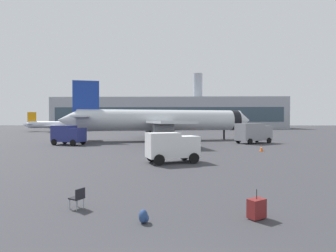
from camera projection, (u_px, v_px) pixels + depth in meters
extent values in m
cylinder|color=silver|center=(163.00, 120.00, 48.83)|extent=(30.02, 10.97, 3.80)
cone|color=silver|center=(244.00, 120.00, 52.24)|extent=(3.20, 4.08, 3.61)
cone|color=silver|center=(67.00, 120.00, 45.33)|extent=(3.93, 4.09, 3.42)
cylinder|color=black|center=(234.00, 120.00, 51.78)|extent=(2.30, 4.10, 3.88)
cube|color=silver|center=(151.00, 122.00, 56.44)|extent=(8.54, 16.69, 0.36)
cube|color=silver|center=(167.00, 122.00, 40.80)|extent=(8.54, 16.69, 0.36)
cylinder|color=gray|center=(153.00, 128.00, 54.03)|extent=(3.64, 2.91, 2.20)
cylinder|color=gray|center=(163.00, 130.00, 43.27)|extent=(3.64, 2.91, 2.20)
cube|color=#193899|center=(86.00, 99.00, 45.91)|extent=(4.36, 1.42, 6.40)
cube|color=silver|center=(85.00, 117.00, 49.00)|extent=(3.98, 6.45, 0.24)
cube|color=silver|center=(81.00, 116.00, 42.74)|extent=(3.98, 6.45, 0.24)
cylinder|color=black|center=(224.00, 135.00, 51.41)|extent=(0.36, 0.36, 1.80)
cylinder|color=black|center=(150.00, 135.00, 50.81)|extent=(0.44, 0.44, 1.80)
cylinder|color=black|center=(154.00, 136.00, 46.12)|extent=(0.44, 0.44, 1.80)
cylinder|color=silver|center=(58.00, 125.00, 90.43)|extent=(18.51, 6.32, 2.34)
cone|color=silver|center=(89.00, 125.00, 92.29)|extent=(1.93, 2.49, 2.22)
cone|color=silver|center=(26.00, 125.00, 88.53)|extent=(2.38, 2.48, 2.10)
cylinder|color=black|center=(85.00, 125.00, 92.03)|extent=(1.36, 2.51, 2.38)
cube|color=silver|center=(59.00, 125.00, 95.15)|extent=(5.03, 10.24, 0.22)
cube|color=silver|center=(53.00, 125.00, 85.49)|extent=(5.03, 10.24, 0.22)
cylinder|color=gray|center=(59.00, 127.00, 93.66)|extent=(2.22, 1.75, 1.35)
cylinder|color=gray|center=(54.00, 128.00, 87.01)|extent=(2.22, 1.75, 1.35)
cube|color=orange|center=(32.00, 118.00, 88.84)|extent=(2.69, 0.81, 3.93)
cube|color=silver|center=(33.00, 124.00, 90.75)|extent=(2.37, 3.95, 0.15)
cube|color=silver|center=(29.00, 124.00, 86.88)|extent=(2.37, 3.95, 0.15)
cylinder|color=black|center=(81.00, 130.00, 91.84)|extent=(0.22, 0.22, 1.11)
cylinder|color=black|center=(56.00, 130.00, 91.68)|extent=(0.27, 0.27, 1.11)
cylinder|color=black|center=(53.00, 130.00, 88.79)|extent=(0.27, 0.27, 1.11)
cube|color=navy|center=(77.00, 135.00, 39.30)|extent=(2.26, 2.60, 2.04)
cube|color=#1E232D|center=(81.00, 132.00, 39.06)|extent=(0.66, 1.91, 0.84)
cube|color=navy|center=(64.00, 133.00, 40.08)|extent=(3.63, 3.02, 2.40)
cylinder|color=black|center=(83.00, 142.00, 40.37)|extent=(0.92, 0.48, 0.90)
cylinder|color=black|center=(73.00, 143.00, 38.20)|extent=(0.92, 0.48, 0.90)
cylinder|color=black|center=(65.00, 141.00, 41.47)|extent=(0.92, 0.48, 0.90)
cylinder|color=black|center=(54.00, 142.00, 39.30)|extent=(0.92, 0.48, 0.90)
cube|color=gray|center=(263.00, 133.00, 43.73)|extent=(2.68, 2.92, 2.29)
cube|color=#1E232D|center=(266.00, 129.00, 44.07)|extent=(1.19, 1.89, 0.95)
cube|color=gray|center=(250.00, 132.00, 42.25)|extent=(4.94, 4.29, 2.70)
cylinder|color=black|center=(257.00, 140.00, 44.81)|extent=(0.88, 0.66, 0.90)
cylinder|color=black|center=(269.00, 140.00, 42.63)|extent=(0.88, 0.66, 0.90)
cylinder|color=black|center=(238.00, 140.00, 42.75)|extent=(0.88, 0.66, 0.90)
cylinder|color=black|center=(250.00, 141.00, 40.57)|extent=(0.88, 0.66, 0.90)
cube|color=white|center=(187.00, 146.00, 23.39)|extent=(2.37, 2.50, 1.78)
cube|color=#1E232D|center=(194.00, 141.00, 23.63)|extent=(0.73, 1.71, 0.74)
cube|color=white|center=(163.00, 145.00, 22.66)|extent=(3.19, 2.82, 2.10)
cylinder|color=black|center=(184.00, 155.00, 24.48)|extent=(0.92, 0.53, 0.90)
cylinder|color=black|center=(194.00, 158.00, 22.50)|extent=(0.92, 0.53, 0.90)
cylinder|color=black|center=(152.00, 157.00, 23.45)|extent=(0.92, 0.53, 0.90)
cylinder|color=black|center=(159.00, 160.00, 21.47)|extent=(0.92, 0.53, 0.90)
cube|color=#F2590C|center=(187.00, 140.00, 49.85)|extent=(0.44, 0.44, 0.04)
cone|color=#F2590C|center=(187.00, 138.00, 49.85)|extent=(0.36, 0.36, 0.79)
cylinder|color=white|center=(187.00, 137.00, 49.85)|extent=(0.23, 0.23, 0.10)
cube|color=#F2590C|center=(262.00, 151.00, 31.69)|extent=(0.44, 0.44, 0.04)
cone|color=#F2590C|center=(262.00, 148.00, 31.68)|extent=(0.36, 0.36, 0.69)
cylinder|color=white|center=(262.00, 148.00, 31.68)|extent=(0.23, 0.23, 0.10)
cube|color=#F2590C|center=(197.00, 139.00, 52.36)|extent=(0.44, 0.44, 0.04)
cone|color=#F2590C|center=(197.00, 137.00, 52.35)|extent=(0.36, 0.36, 0.57)
cylinder|color=white|center=(197.00, 137.00, 52.35)|extent=(0.23, 0.23, 0.10)
cube|color=maroon|center=(257.00, 208.00, 9.84)|extent=(0.75, 0.69, 0.70)
cylinder|color=black|center=(257.00, 194.00, 9.82)|extent=(0.02, 0.02, 0.36)
cylinder|color=black|center=(261.00, 217.00, 9.96)|extent=(0.07, 0.08, 0.08)
cylinder|color=black|center=(252.00, 219.00, 9.73)|extent=(0.07, 0.08, 0.08)
ellipsoid|color=navy|center=(143.00, 216.00, 9.44)|extent=(0.32, 0.40, 0.48)
ellipsoid|color=navy|center=(147.00, 218.00, 9.44)|extent=(0.12, 0.28, 0.24)
cube|color=black|center=(77.00, 198.00, 10.98)|extent=(0.65, 0.65, 0.06)
cube|color=black|center=(80.00, 193.00, 10.87)|extent=(0.27, 0.45, 0.40)
cylinder|color=#999EA5|center=(70.00, 204.00, 10.91)|extent=(0.04, 0.04, 0.44)
cylinder|color=#999EA5|center=(77.00, 201.00, 11.25)|extent=(0.04, 0.04, 0.44)
cylinder|color=#999EA5|center=(76.00, 205.00, 10.72)|extent=(0.04, 0.04, 0.44)
cylinder|color=#999EA5|center=(84.00, 203.00, 11.06)|extent=(0.04, 0.04, 0.44)
cube|color=#9EA3AD|center=(169.00, 114.00, 128.22)|extent=(105.18, 23.98, 14.11)
cube|color=#334756|center=(168.00, 114.00, 116.20)|extent=(99.92, 0.10, 6.35)
cylinder|color=#9EA3AD|center=(198.00, 86.00, 127.49)|extent=(4.40, 4.40, 12.00)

